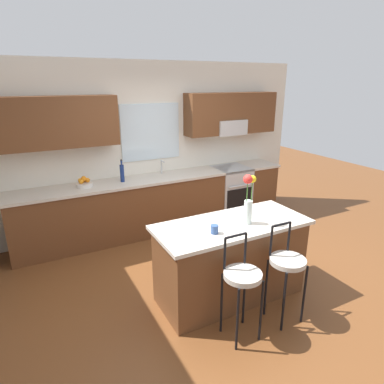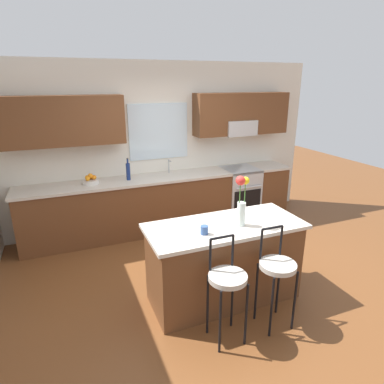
{
  "view_description": "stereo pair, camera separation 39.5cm",
  "coord_description": "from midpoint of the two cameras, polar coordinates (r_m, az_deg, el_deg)",
  "views": [
    {
      "loc": [
        -1.91,
        -3.12,
        2.39
      ],
      "look_at": [
        0.01,
        0.55,
        1.0
      ],
      "focal_mm": 31.06,
      "sensor_mm": 36.0,
      "label": 1
    },
    {
      "loc": [
        -1.55,
        -3.29,
        2.39
      ],
      "look_at": [
        0.01,
        0.55,
        1.0
      ],
      "focal_mm": 31.06,
      "sensor_mm": 36.0,
      "label": 2
    }
  ],
  "objects": [
    {
      "name": "kitchen_island",
      "position": [
        3.84,
        8.51,
        -11.82
      ],
      "size": [
        1.72,
        0.75,
        0.92
      ],
      "color": "brown",
      "rests_on": "ground"
    },
    {
      "name": "mug_ceramic",
      "position": [
        3.37,
        5.51,
        -6.57
      ],
      "size": [
        0.08,
        0.08,
        0.09
      ],
      "primitive_type": "cylinder",
      "color": "#33518C",
      "rests_on": "kitchen_island"
    },
    {
      "name": "bar_stool_near",
      "position": [
        3.2,
        9.71,
        -15.03
      ],
      "size": [
        0.36,
        0.36,
        1.04
      ],
      "color": "black",
      "rests_on": "ground"
    },
    {
      "name": "flower_vase",
      "position": [
        3.53,
        11.7,
        -1.48
      ],
      "size": [
        0.15,
        0.1,
        0.55
      ],
      "color": "silver",
      "rests_on": "kitchen_island"
    },
    {
      "name": "ground_plane",
      "position": [
        4.36,
        5.39,
        -14.82
      ],
      "size": [
        14.0,
        14.0,
        0.0
      ],
      "primitive_type": "plane",
      "color": "brown"
    },
    {
      "name": "oven_range",
      "position": [
        6.1,
        9.92,
        -0.17
      ],
      "size": [
        0.6,
        0.64,
        0.92
      ],
      "color": "#B7BABC",
      "rests_on": "ground"
    },
    {
      "name": "counter_run",
      "position": [
        5.55,
        -2.5,
        -1.77
      ],
      "size": [
        4.56,
        0.64,
        0.92
      ],
      "color": "brown",
      "rests_on": "ground"
    },
    {
      "name": "sink_faucet",
      "position": [
        5.54,
        -1.93,
        4.65
      ],
      "size": [
        0.02,
        0.13,
        0.23
      ],
      "color": "#B7BABC",
      "rests_on": "counter_run"
    },
    {
      "name": "bottle_olive_oil",
      "position": [
        5.21,
        -8.79,
        3.54
      ],
      "size": [
        0.06,
        0.06,
        0.35
      ],
      "color": "navy",
      "rests_on": "counter_run"
    },
    {
      "name": "fruit_bowl_oranges",
      "position": [
        5.14,
        -14.94,
        1.93
      ],
      "size": [
        0.24,
        0.24,
        0.16
      ],
      "color": "silver",
      "rests_on": "counter_run"
    },
    {
      "name": "bar_stool_middle",
      "position": [
        3.49,
        17.64,
        -12.66
      ],
      "size": [
        0.36,
        0.36,
        1.04
      ],
      "color": "black",
      "rests_on": "ground"
    },
    {
      "name": "back_wall_assembly",
      "position": [
        5.55,
        -3.4,
        9.37
      ],
      "size": [
        5.6,
        0.5,
        2.7
      ],
      "color": "silver",
      "rests_on": "ground"
    }
  ]
}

